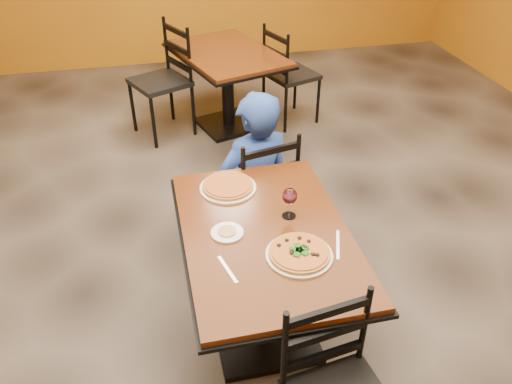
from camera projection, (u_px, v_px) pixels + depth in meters
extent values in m
cube|color=black|center=(246.00, 274.00, 3.31)|extent=(7.00, 8.00, 0.01)
cube|color=#552B0D|center=(266.00, 234.00, 2.50)|extent=(0.80, 1.20, 0.03)
cube|color=black|center=(266.00, 238.00, 2.51)|extent=(0.83, 1.23, 0.02)
cylinder|color=black|center=(265.00, 287.00, 2.70)|extent=(0.12, 0.12, 0.66)
cube|color=black|center=(264.00, 331.00, 2.90)|extent=(0.55, 0.55, 0.04)
cube|color=#552B0D|center=(227.00, 53.00, 4.62)|extent=(1.07, 1.33, 0.03)
cube|color=black|center=(227.00, 56.00, 4.63)|extent=(1.11, 1.36, 0.02)
cylinder|color=black|center=(228.00, 91.00, 4.83)|extent=(0.12, 0.12, 0.66)
cube|color=black|center=(229.00, 124.00, 5.02)|extent=(0.66, 0.66, 0.04)
imported|color=#1C4B9C|center=(255.00, 167.00, 3.38)|extent=(0.63, 0.50, 1.07)
cylinder|color=white|center=(299.00, 255.00, 2.34)|extent=(0.31, 0.31, 0.01)
cylinder|color=maroon|center=(299.00, 252.00, 2.33)|extent=(0.28, 0.28, 0.02)
cylinder|color=white|center=(228.00, 188.00, 2.79)|extent=(0.31, 0.31, 0.01)
cylinder|color=orange|center=(228.00, 185.00, 2.78)|extent=(0.28, 0.28, 0.02)
cylinder|color=white|center=(227.00, 233.00, 2.47)|extent=(0.16, 0.16, 0.01)
cylinder|color=tan|center=(227.00, 231.00, 2.47)|extent=(0.09, 0.09, 0.01)
cube|color=silver|center=(228.00, 269.00, 2.26)|extent=(0.06, 0.19, 0.00)
cube|color=silver|center=(338.00, 245.00, 2.40)|extent=(0.09, 0.20, 0.00)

